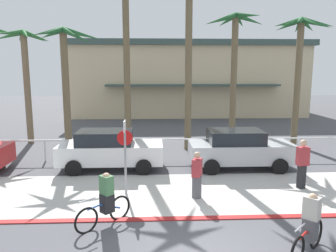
% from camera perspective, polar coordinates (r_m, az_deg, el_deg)
% --- Properties ---
extents(ground_plane, '(80.00, 80.00, 0.00)m').
position_cam_1_polar(ground_plane, '(17.02, 0.61, -4.61)').
color(ground_plane, '#4C4C51').
extents(sidewalk_strip, '(44.00, 4.00, 0.02)m').
position_cam_1_polar(sidewalk_strip, '(11.49, 2.22, -11.66)').
color(sidewalk_strip, beige).
rests_on(sidewalk_strip, ground).
extents(curb_paint, '(44.00, 0.24, 0.03)m').
position_cam_1_polar(curb_paint, '(9.66, 3.23, -15.92)').
color(curb_paint, maroon).
rests_on(curb_paint, ground).
extents(building_backdrop, '(22.00, 13.11, 6.92)m').
position_cam_1_polar(building_backdrop, '(34.50, 3.16, 8.42)').
color(building_backdrop, beige).
rests_on(building_backdrop, ground).
extents(rail_fence, '(21.73, 0.08, 1.04)m').
position_cam_1_polar(rail_fence, '(15.37, 0.92, -2.93)').
color(rail_fence, white).
rests_on(rail_fence, ground).
extents(stop_sign_bike_lane, '(0.52, 0.56, 2.56)m').
position_cam_1_polar(stop_sign_bike_lane, '(10.98, -7.56, -3.63)').
color(stop_sign_bike_lane, gray).
rests_on(stop_sign_bike_lane, ground).
extents(palm_tree_2, '(3.12, 3.09, 6.50)m').
position_cam_1_polar(palm_tree_2, '(20.40, -23.89, 10.53)').
color(palm_tree_2, '#756047').
rests_on(palm_tree_2, ground).
extents(palm_tree_3, '(3.32, 3.46, 6.37)m').
position_cam_1_polar(palm_tree_3, '(17.31, -17.62, 11.35)').
color(palm_tree_3, brown).
rests_on(palm_tree_3, ground).
extents(palm_tree_4, '(2.96, 3.26, 9.72)m').
position_cam_1_polar(palm_tree_4, '(18.47, -7.40, 17.75)').
color(palm_tree_4, brown).
rests_on(palm_tree_4, ground).
extents(palm_tree_5, '(3.05, 2.98, 10.07)m').
position_cam_1_polar(palm_tree_5, '(17.43, 3.73, 18.84)').
color(palm_tree_5, brown).
rests_on(palm_tree_5, ground).
extents(palm_tree_6, '(3.34, 3.19, 7.37)m').
position_cam_1_polar(palm_tree_6, '(18.87, 11.66, 13.10)').
color(palm_tree_6, brown).
rests_on(palm_tree_6, ground).
extents(palm_tree_7, '(3.29, 3.27, 7.07)m').
position_cam_1_polar(palm_tree_7, '(19.52, 22.25, 12.73)').
color(palm_tree_7, brown).
rests_on(palm_tree_7, ground).
extents(car_white_1, '(4.40, 2.02, 1.69)m').
position_cam_1_polar(car_white_1, '(14.14, -10.19, -4.08)').
color(car_white_1, white).
rests_on(car_white_1, ground).
extents(car_silver_2, '(4.40, 2.02, 1.69)m').
position_cam_1_polar(car_silver_2, '(14.38, 12.43, -3.92)').
color(car_silver_2, '#B2B7BC').
rests_on(car_silver_2, ground).
extents(cyclist_red_0, '(1.36, 1.30, 1.50)m').
position_cam_1_polar(cyclist_red_0, '(8.35, 23.67, -15.89)').
color(cyclist_red_0, black).
rests_on(cyclist_red_0, ground).
extents(cyclist_blue_1, '(1.35, 1.31, 1.50)m').
position_cam_1_polar(cyclist_blue_1, '(9.22, -10.93, -12.76)').
color(cyclist_blue_1, black).
rests_on(cyclist_blue_1, ground).
extents(pedestrian_0, '(0.42, 0.47, 1.58)m').
position_cam_1_polar(pedestrian_0, '(10.87, 5.10, -8.96)').
color(pedestrian_0, '#4C4C51').
rests_on(pedestrian_0, ground).
extents(pedestrian_1, '(0.43, 0.35, 1.79)m').
position_cam_1_polar(pedestrian_1, '(12.63, 22.53, -6.48)').
color(pedestrian_1, '#232326').
rests_on(pedestrian_1, ground).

